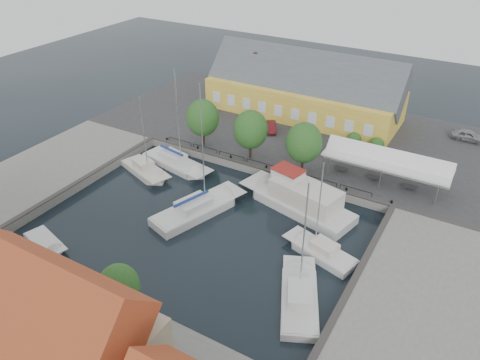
{
  "coord_description": "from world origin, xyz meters",
  "views": [
    {
      "loc": [
        22.74,
        -33.14,
        29.11
      ],
      "look_at": [
        0.0,
        6.0,
        1.5
      ],
      "focal_mm": 35.0,
      "sensor_mm": 36.0,
      "label": 1
    }
  ],
  "objects_px": {
    "east_boat_b": "(321,253)",
    "east_boat_c": "(299,299)",
    "car_silver": "(469,136)",
    "launch_nw": "(169,160)",
    "west_boat_b": "(145,171)",
    "center_sailboat": "(197,210)",
    "west_boat_a": "(176,164)",
    "warehouse": "(301,91)",
    "tent_canopy": "(387,162)",
    "trawler": "(300,201)",
    "launch_sw": "(46,244)",
    "car_red": "(271,127)"
  },
  "relations": [
    {
      "from": "warehouse",
      "to": "east_boat_b",
      "type": "distance_m",
      "value": 32.15
    },
    {
      "from": "car_silver",
      "to": "west_boat_a",
      "type": "bearing_deg",
      "value": 128.27
    },
    {
      "from": "car_silver",
      "to": "trawler",
      "type": "xyz_separation_m",
      "value": [
        -13.57,
        -24.55,
        -0.72
      ]
    },
    {
      "from": "tent_canopy",
      "to": "launch_nw",
      "type": "height_order",
      "value": "tent_canopy"
    },
    {
      "from": "east_boat_c",
      "to": "west_boat_b",
      "type": "height_order",
      "value": "east_boat_c"
    },
    {
      "from": "trawler",
      "to": "car_red",
      "type": "bearing_deg",
      "value": 127.01
    },
    {
      "from": "warehouse",
      "to": "east_boat_c",
      "type": "distance_m",
      "value": 38.17
    },
    {
      "from": "launch_nw",
      "to": "west_boat_a",
      "type": "bearing_deg",
      "value": -23.09
    },
    {
      "from": "warehouse",
      "to": "tent_canopy",
      "type": "xyz_separation_m",
      "value": [
        16.6,
        -13.86,
        -0.74
      ]
    },
    {
      "from": "trawler",
      "to": "launch_nw",
      "type": "distance_m",
      "value": 18.99
    },
    {
      "from": "east_boat_c",
      "to": "launch_sw",
      "type": "relative_size",
      "value": 2.04
    },
    {
      "from": "west_boat_b",
      "to": "east_boat_b",
      "type": "bearing_deg",
      "value": -8.46
    },
    {
      "from": "car_silver",
      "to": "east_boat_b",
      "type": "distance_m",
      "value": 31.88
    },
    {
      "from": "warehouse",
      "to": "west_boat_b",
      "type": "distance_m",
      "value": 26.71
    },
    {
      "from": "launch_nw",
      "to": "car_silver",
      "type": "bearing_deg",
      "value": 35.34
    },
    {
      "from": "center_sailboat",
      "to": "east_boat_b",
      "type": "distance_m",
      "value": 14.02
    },
    {
      "from": "tent_canopy",
      "to": "west_boat_b",
      "type": "height_order",
      "value": "west_boat_b"
    },
    {
      "from": "east_boat_b",
      "to": "east_boat_c",
      "type": "height_order",
      "value": "east_boat_c"
    },
    {
      "from": "launch_nw",
      "to": "west_boat_b",
      "type": "bearing_deg",
      "value": -98.44
    },
    {
      "from": "tent_canopy",
      "to": "car_silver",
      "type": "height_order",
      "value": "tent_canopy"
    },
    {
      "from": "east_boat_b",
      "to": "east_boat_c",
      "type": "bearing_deg",
      "value": -84.43
    },
    {
      "from": "car_silver",
      "to": "trawler",
      "type": "distance_m",
      "value": 28.06
    },
    {
      "from": "trawler",
      "to": "east_boat_b",
      "type": "height_order",
      "value": "east_boat_b"
    },
    {
      "from": "car_red",
      "to": "launch_sw",
      "type": "bearing_deg",
      "value": -133.91
    },
    {
      "from": "car_silver",
      "to": "launch_nw",
      "type": "height_order",
      "value": "car_silver"
    },
    {
      "from": "west_boat_b",
      "to": "launch_nw",
      "type": "relative_size",
      "value": 2.02
    },
    {
      "from": "tent_canopy",
      "to": "east_boat_c",
      "type": "xyz_separation_m",
      "value": [
        -1.13,
        -20.78,
        -3.43
      ]
    },
    {
      "from": "warehouse",
      "to": "launch_sw",
      "type": "xyz_separation_m",
      "value": [
        -8.94,
        -40.24,
        -4.34
      ]
    },
    {
      "from": "center_sailboat",
      "to": "west_boat_a",
      "type": "relative_size",
      "value": 1.12
    },
    {
      "from": "west_boat_b",
      "to": "launch_sw",
      "type": "relative_size",
      "value": 1.86
    },
    {
      "from": "center_sailboat",
      "to": "launch_nw",
      "type": "bearing_deg",
      "value": 141.37
    },
    {
      "from": "car_red",
      "to": "launch_nw",
      "type": "height_order",
      "value": "car_red"
    },
    {
      "from": "warehouse",
      "to": "west_boat_a",
      "type": "relative_size",
      "value": 2.15
    },
    {
      "from": "tent_canopy",
      "to": "car_red",
      "type": "xyz_separation_m",
      "value": [
        -17.28,
        5.81,
        -2.08
      ]
    },
    {
      "from": "trawler",
      "to": "east_boat_b",
      "type": "bearing_deg",
      "value": -51.13
    },
    {
      "from": "warehouse",
      "to": "center_sailboat",
      "type": "height_order",
      "value": "center_sailboat"
    },
    {
      "from": "west_boat_b",
      "to": "launch_sw",
      "type": "distance_m",
      "value": 15.67
    },
    {
      "from": "tent_canopy",
      "to": "west_boat_b",
      "type": "distance_m",
      "value": 28.49
    },
    {
      "from": "west_boat_a",
      "to": "west_boat_b",
      "type": "distance_m",
      "value": 3.97
    },
    {
      "from": "car_silver",
      "to": "east_boat_c",
      "type": "height_order",
      "value": "east_boat_c"
    },
    {
      "from": "center_sailboat",
      "to": "east_boat_c",
      "type": "relative_size",
      "value": 1.26
    },
    {
      "from": "tent_canopy",
      "to": "west_boat_a",
      "type": "bearing_deg",
      "value": -162.82
    },
    {
      "from": "east_boat_b",
      "to": "west_boat_a",
      "type": "height_order",
      "value": "west_boat_a"
    },
    {
      "from": "car_silver",
      "to": "east_boat_b",
      "type": "relative_size",
      "value": 0.42
    },
    {
      "from": "tent_canopy",
      "to": "car_silver",
      "type": "relative_size",
      "value": 3.21
    },
    {
      "from": "warehouse",
      "to": "center_sailboat",
      "type": "bearing_deg",
      "value": -88.33
    },
    {
      "from": "center_sailboat",
      "to": "west_boat_b",
      "type": "relative_size",
      "value": 1.39
    },
    {
      "from": "west_boat_a",
      "to": "center_sailboat",
      "type": "bearing_deg",
      "value": -41.07
    },
    {
      "from": "east_boat_c",
      "to": "west_boat_b",
      "type": "distance_m",
      "value": 26.98
    },
    {
      "from": "east_boat_b",
      "to": "launch_sw",
      "type": "relative_size",
      "value": 1.79
    }
  ]
}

